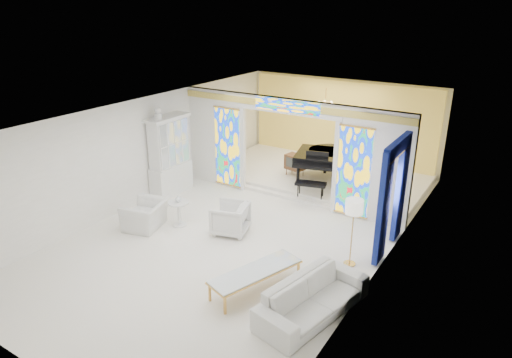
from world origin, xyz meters
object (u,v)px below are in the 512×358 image
Objects in this scene: sofa at (313,298)px; coffee_table at (256,272)px; grand_piano at (324,157)px; tv_console at (295,162)px; china_cabinet at (170,156)px; armchair_right at (230,218)px; armchair_left at (146,215)px.

sofa is 1.14× the size of coffee_table.
grand_piano reaches higher than tv_console.
china_cabinet is at bearing 149.20° from coffee_table.
sofa is (3.16, -1.81, -0.05)m from armchair_right.
china_cabinet is 6.90m from sofa.
armchair_left is 1.53× the size of tv_console.
tv_console is at bearing 43.09° from sofa.
china_cabinet is 0.91× the size of grand_piano.
china_cabinet is 3.99m from tv_console.
china_cabinet is 4.79m from grand_piano.
armchair_right is 0.36× the size of sofa.
sofa reaches higher than coffee_table.
china_cabinet reaches higher than tv_console.
tv_console reaches higher than armchair_right.
china_cabinet is 3.13× the size of armchair_right.
sofa is at bearing 64.57° from armchair_left.
china_cabinet is 5.71m from coffee_table.
armchair_right is 3.64m from sofa.
coffee_table is at bearing -93.49° from grand_piano.
armchair_right reaches higher than armchair_left.
armchair_right is 0.29× the size of grand_piano.
armchair_left is 0.50× the size of coffee_table.
armchair_left reaches higher than coffee_table.
armchair_right is 4.39m from grand_piano.
armchair_left is at bearing -82.42° from armchair_right.
china_cabinet reaches higher than armchair_right.
armchair_right is at bearing 98.75° from armchair_left.
armchair_left is 0.36× the size of grand_piano.
armchair_right is (2.02, 0.91, 0.05)m from armchair_left.
armchair_left is at bearing -97.28° from tv_console.
armchair_left is at bearing 92.66° from sofa.
tv_console is at bearing 167.69° from armchair_right.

